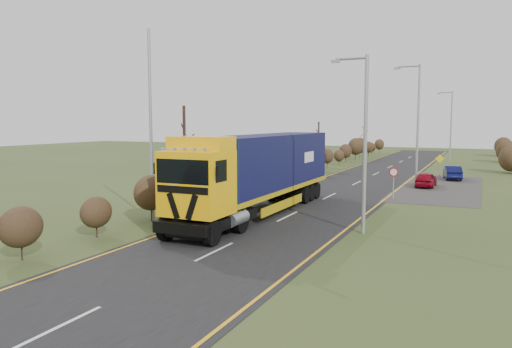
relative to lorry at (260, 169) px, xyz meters
The scene contains 14 objects.
ground 5.09m from the lorry, 67.43° to the right, with size 160.00×160.00×0.00m, color #35451D.
road 6.67m from the lorry, 74.08° to the left, with size 8.00×120.00×0.02m, color black.
layby 18.09m from the lorry, 62.79° to the left, with size 6.00×18.00×0.02m, color #312E2C.
lane_markings 6.39m from the lorry, 73.26° to the left, with size 7.52×116.00×0.01m.
hedgerow 5.83m from the lorry, 138.37° to the left, with size 2.24×102.04×6.05m.
lorry is the anchor object (origin of this frame).
car_red_hatchback 17.54m from the lorry, 65.75° to the left, with size 1.40×3.48×1.19m, color maroon.
car_blue_sedan 23.78m from the lorry, 68.35° to the left, with size 1.29×3.69×1.22m, color #0A0D3A.
streetlight_near 6.89m from the lorry, 20.60° to the right, with size 1.73×0.18×8.10m.
streetlight_mid 17.03m from the lorry, 67.90° to the left, with size 2.02×0.19×9.51m.
streetlight_far 44.02m from the lorry, 80.68° to the left, with size 1.89×0.18×8.89m.
left_pole 6.30m from the lorry, 137.24° to the right, with size 0.16×0.16×9.76m, color #989A9E.
speed_sign 10.23m from the lorry, 54.61° to the left, with size 0.59×0.10×2.12m.
warning_board 25.38m from the lorry, 72.81° to the left, with size 0.78×0.11×2.06m.
Camera 1 is at (9.52, -20.84, 5.18)m, focal length 35.00 mm.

